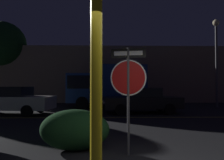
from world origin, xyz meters
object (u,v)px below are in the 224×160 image
object	(u,v)px
yellow_pole_left	(96,102)
passing_car_1	(9,101)
street_lamp	(216,48)
tree_0	(3,44)
passing_car_2	(142,100)
stop_sign	(128,79)
delivery_truck	(106,85)
hedge_bush_1	(75,130)

from	to	relation	value
yellow_pole_left	passing_car_1	size ratio (longest dim) A/B	0.55
passing_car_1	street_lamp	bearing A→B (deg)	-69.66
tree_0	passing_car_2	bearing A→B (deg)	-33.68
stop_sign	passing_car_1	xyz separation A→B (m)	(-5.91, 7.12, -0.98)
passing_car_1	delivery_truck	xyz separation A→B (m)	(5.36, 3.58, 0.86)
hedge_bush_1	yellow_pole_left	bearing A→B (deg)	-76.37
stop_sign	yellow_pole_left	world-z (taller)	yellow_pole_left
stop_sign	hedge_bush_1	xyz separation A→B (m)	(-1.28, 0.40, -1.24)
stop_sign	delivery_truck	bearing A→B (deg)	105.05
street_lamp	tree_0	distance (m)	18.21
yellow_pole_left	passing_car_1	world-z (taller)	yellow_pole_left
passing_car_2	delivery_truck	bearing A→B (deg)	28.19
delivery_truck	street_lamp	xyz separation A→B (m)	(8.02, -0.10, 2.67)
passing_car_1	yellow_pole_left	bearing A→B (deg)	-145.04
hedge_bush_1	passing_car_2	xyz separation A→B (m)	(2.80, 7.12, 0.22)
stop_sign	street_lamp	size ratio (longest dim) A/B	0.38
delivery_truck	street_lamp	size ratio (longest dim) A/B	0.88
stop_sign	hedge_bush_1	world-z (taller)	stop_sign
hedge_bush_1	passing_car_2	distance (m)	7.65
hedge_bush_1	delivery_truck	world-z (taller)	delivery_truck
stop_sign	hedge_bush_1	bearing A→B (deg)	174.86
stop_sign	delivery_truck	size ratio (longest dim) A/B	0.44
street_lamp	tree_0	world-z (taller)	tree_0
hedge_bush_1	passing_car_2	world-z (taller)	passing_car_2
tree_0	hedge_bush_1	bearing A→B (deg)	-59.31
yellow_pole_left	tree_0	world-z (taller)	tree_0
passing_car_2	yellow_pole_left	bearing A→B (deg)	162.97
passing_car_1	street_lamp	xyz separation A→B (m)	(13.38, 3.49, 3.53)
hedge_bush_1	tree_0	distance (m)	17.95
yellow_pole_left	delivery_truck	xyz separation A→B (m)	(0.08, 13.03, 0.22)
stop_sign	tree_0	size ratio (longest dim) A/B	0.33
delivery_truck	street_lamp	bearing A→B (deg)	-93.16
stop_sign	tree_0	world-z (taller)	tree_0
stop_sign	passing_car_1	bearing A→B (deg)	141.80
hedge_bush_1	street_lamp	size ratio (longest dim) A/B	0.27
passing_car_1	delivery_truck	size ratio (longest dim) A/B	0.90
hedge_bush_1	delivery_truck	xyz separation A→B (m)	(0.74, 10.31, 1.11)
hedge_bush_1	passing_car_1	xyz separation A→B (m)	(-4.62, 6.72, 0.25)
passing_car_1	delivery_truck	bearing A→B (deg)	-50.52
delivery_truck	tree_0	world-z (taller)	tree_0
yellow_pole_left	street_lamp	world-z (taller)	street_lamp
passing_car_2	tree_0	bearing A→B (deg)	51.58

